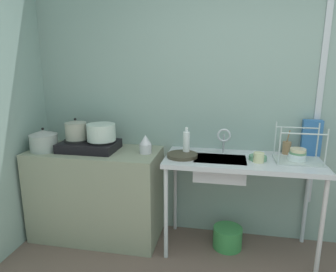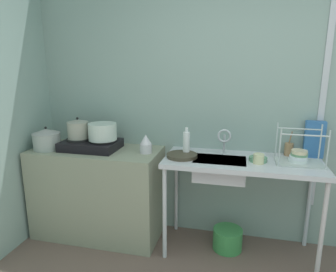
% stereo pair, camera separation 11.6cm
% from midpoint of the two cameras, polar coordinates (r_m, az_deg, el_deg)
% --- Properties ---
extents(wall_back, '(5.14, 0.10, 2.65)m').
position_cam_midpoint_polar(wall_back, '(2.86, 16.81, 6.49)').
color(wall_back, '#889F98').
rests_on(wall_back, ground).
extents(wall_metal_strip, '(0.05, 0.01, 2.12)m').
position_cam_midpoint_polar(wall_metal_strip, '(2.87, 25.88, 8.41)').
color(wall_metal_strip, silver).
extents(counter_concrete, '(1.20, 0.56, 0.86)m').
position_cam_midpoint_polar(counter_concrete, '(3.04, -14.41, -10.48)').
color(counter_concrete, gray).
rests_on(counter_concrete, ground).
extents(counter_sink, '(1.30, 0.56, 0.86)m').
position_cam_midpoint_polar(counter_sink, '(2.64, 12.50, -5.77)').
color(counter_sink, silver).
rests_on(counter_sink, ground).
extents(stove, '(0.52, 0.36, 0.10)m').
position_cam_midpoint_polar(stove, '(2.90, -15.76, -1.72)').
color(stove, black).
rests_on(stove, counter_concrete).
extents(pot_on_left_burner, '(0.20, 0.20, 0.20)m').
position_cam_midpoint_polar(pot_on_left_burner, '(2.93, -18.12, 1.12)').
color(pot_on_left_burner, '#A1A090').
rests_on(pot_on_left_burner, stove).
extents(pot_on_right_burner, '(0.26, 0.26, 0.15)m').
position_cam_midpoint_polar(pot_on_right_burner, '(2.82, -13.67, 0.68)').
color(pot_on_right_burner, silver).
rests_on(pot_on_right_burner, stove).
extents(pot_beside_stove, '(0.25, 0.25, 0.22)m').
position_cam_midpoint_polar(pot_beside_stove, '(3.01, -23.47, -0.78)').
color(pot_beside_stove, '#98A19C').
rests_on(pot_beside_stove, counter_concrete).
extents(percolator, '(0.11, 0.11, 0.17)m').
position_cam_midpoint_polar(percolator, '(2.70, -5.51, -1.58)').
color(percolator, silver).
rests_on(percolator, counter_concrete).
extents(sink_basin, '(0.43, 0.29, 0.17)m').
position_cam_midpoint_polar(sink_basin, '(2.61, 8.51, -6.07)').
color(sink_basin, silver).
rests_on(sink_basin, counter_sink).
extents(faucet, '(0.12, 0.07, 0.24)m').
position_cam_midpoint_polar(faucet, '(2.67, 9.29, -0.23)').
color(faucet, silver).
rests_on(faucet, counter_sink).
extents(frying_pan, '(0.26, 0.26, 0.03)m').
position_cam_midpoint_polar(frying_pan, '(2.60, 1.43, -3.68)').
color(frying_pan, '#3D3628').
rests_on(frying_pan, counter_sink).
extents(dish_rack, '(0.36, 0.25, 0.31)m').
position_cam_midpoint_polar(dish_rack, '(2.67, 22.17, -3.41)').
color(dish_rack, '#B3BEC0').
rests_on(dish_rack, counter_sink).
extents(cup_by_rack, '(0.09, 0.09, 0.08)m').
position_cam_midpoint_polar(cup_by_rack, '(2.55, 15.52, -3.94)').
color(cup_by_rack, beige).
rests_on(cup_by_rack, counter_sink).
extents(small_bowl_on_drainboard, '(0.15, 0.15, 0.04)m').
position_cam_midpoint_polar(small_bowl_on_drainboard, '(2.61, 15.40, -4.02)').
color(small_bowl_on_drainboard, '#609972').
rests_on(small_bowl_on_drainboard, counter_sink).
extents(bottle_by_sink, '(0.06, 0.06, 0.25)m').
position_cam_midpoint_polar(bottle_by_sink, '(2.64, 2.24, -1.30)').
color(bottle_by_sink, white).
rests_on(bottle_by_sink, counter_sink).
extents(cereal_box, '(0.16, 0.08, 0.31)m').
position_cam_midpoint_polar(cereal_box, '(2.88, 24.45, -0.30)').
color(cereal_box, '#3367A8').
rests_on(cereal_box, counter_sink).
extents(utensil_jar, '(0.07, 0.07, 0.21)m').
position_cam_midpoint_polar(utensil_jar, '(2.86, 20.45, -2.08)').
color(utensil_jar, '#9B754F').
rests_on(utensil_jar, counter_sink).
extents(bucket_on_floor, '(0.26, 0.26, 0.19)m').
position_cam_midpoint_polar(bucket_on_floor, '(2.95, 10.02, -18.38)').
color(bucket_on_floor, '#3A8D48').
rests_on(bucket_on_floor, ground).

